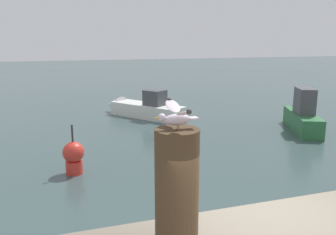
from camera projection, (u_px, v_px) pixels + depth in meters
mooring_post at (177, 189)px, 3.10m from camera, size 0.39×0.39×1.09m
seagull at (177, 116)px, 2.96m from camera, size 0.39×0.59×0.23m
boat_green at (301, 116)px, 13.87m from camera, size 2.12×3.58×1.67m
boat_white at (140, 108)px, 16.30m from camera, size 3.34×4.12×1.42m
channel_buoy at (74, 156)px, 9.24m from camera, size 0.56×0.56×1.33m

